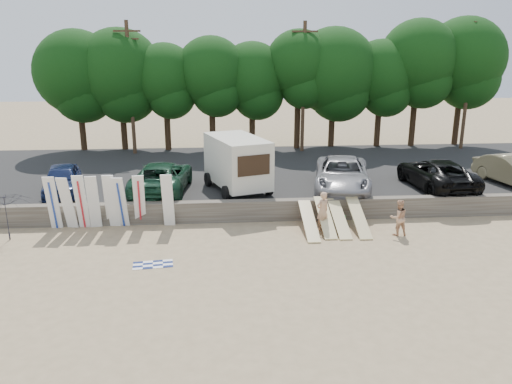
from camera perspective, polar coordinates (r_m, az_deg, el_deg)
The scene contains 29 objects.
ground at distance 21.37m, azimuth 6.97°, elevation -5.74°, with size 120.00×120.00×0.00m, color tan.
seawall at distance 23.97m, azimuth 5.63°, elevation -1.97°, with size 44.00×0.50×1.00m, color #6B6356.
parking_lot at distance 31.14m, azimuth 3.27°, elevation 2.06°, with size 44.00×14.50×0.70m, color #282828.
treeline at distance 37.16m, azimuth 2.33°, elevation 13.87°, with size 34.19×6.35×9.50m.
utility_poles at distance 36.03m, azimuth 5.45°, elevation 12.12°, with size 25.80×0.26×9.00m.
box_trailer at distance 25.90m, azimuth -2.16°, elevation 3.56°, with size 3.56×4.89×2.82m.
car_0 at distance 27.37m, azimuth -21.26°, elevation 1.34°, with size 1.75×4.36×1.49m, color #131E43.
car_1 at distance 26.34m, azimuth -10.70°, elevation 1.73°, with size 2.61×5.67×1.57m, color #153926.
car_2 at distance 26.56m, azimuth 9.81°, elevation 1.99°, with size 2.76×5.98×1.66m, color gray.
car_3 at distance 28.25m, azimuth 19.88°, elevation 2.00°, with size 2.60×5.64×1.57m, color black.
surfboard_upright_0 at distance 23.99m, azimuth -22.21°, elevation -1.17°, with size 0.50×0.06×2.60m, color white.
surfboard_upright_1 at distance 23.76m, azimuth -20.77°, elevation -1.21°, with size 0.50×0.06×2.60m, color white.
surfboard_upright_2 at distance 23.69m, azimuth -19.35°, elevation -1.07°, with size 0.50×0.06×2.60m, color white.
surfboard_upright_3 at distance 23.49m, azimuth -18.08°, elevation -1.12°, with size 0.50×0.06×2.60m, color white.
surfboard_upright_4 at distance 23.50m, azimuth -16.32°, elevation -0.97°, with size 0.50×0.06×2.60m, color white.
surfboard_upright_5 at distance 23.38m, azimuth -16.17°, elevation -1.02°, with size 0.50×0.06×2.60m, color white.
surfboard_upright_6 at distance 23.22m, azimuth -15.22°, elevation -1.15°, with size 0.50×0.06×2.60m, color white.
surfboard_upright_7 at distance 23.24m, azimuth -13.19°, elevation -0.95°, with size 0.50×0.06×2.60m, color white.
surfboard_upright_8 at distance 22.90m, azimuth -10.04°, elevation -0.97°, with size 0.50×0.06×2.60m, color white.
surfboard_low_0 at distance 22.36m, azimuth 6.07°, elevation -3.28°, with size 0.56×3.00×0.07m, color #D6C387.
surfboard_low_1 at distance 22.77m, azimuth 7.90°, elevation -2.85°, with size 0.56×3.00×0.07m, color #D6C387.
surfboard_low_2 at distance 22.86m, azimuth 9.48°, elevation -2.98°, with size 0.56×3.00×0.07m, color #D6C387.
surfboard_low_3 at distance 23.00m, azimuth 11.63°, elevation -2.81°, with size 0.56×3.00×0.07m, color #D6C387.
beachgoer_a at distance 22.58m, azimuth 7.61°, elevation -2.15°, with size 0.65×0.42×1.78m, color tan.
beachgoer_b at distance 22.65m, azimuth 15.98°, elevation -2.83°, with size 0.78×0.61×1.61m, color tan.
cooler at distance 23.86m, azimuth 9.77°, elevation -3.08°, with size 0.38×0.30×0.32m, color green.
gear_bag at distance 23.49m, azimuth 8.30°, elevation -3.45°, with size 0.30×0.25×0.22m, color #D15718.
beach_towel at distance 19.54m, azimuth -11.70°, elevation -8.12°, with size 1.50×1.50×0.00m, color white.
beach_umbrella at distance 23.66m, azimuth -26.73°, elevation -2.61°, with size 2.22×2.26×2.04m, color black.
Camera 1 is at (-4.08, -19.42, 7.94)m, focal length 35.00 mm.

